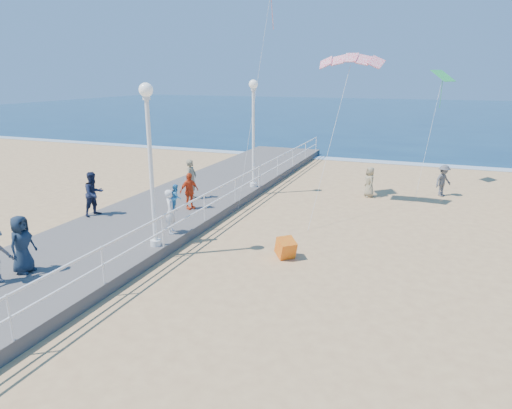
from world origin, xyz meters
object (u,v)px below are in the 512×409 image
(lamp_post_mid, at_px, (150,149))
(box_kite, at_px, (286,250))
(spectator_4, at_px, (22,244))
(toddler_held, at_px, (176,197))
(spectator_7, at_px, (94,194))
(spectator_3, at_px, (189,191))
(beach_walker_a, at_px, (443,181))
(lamp_post_far, at_px, (253,123))
(beach_walker_c, at_px, (370,182))
(spectator_6, at_px, (191,179))
(woman_holding_toddler, at_px, (171,212))

(lamp_post_mid, height_order, box_kite, lamp_post_mid)
(spectator_4, relative_size, box_kite, 2.86)
(toddler_held, distance_m, spectator_7, 4.30)
(spectator_3, xyz_separation_m, beach_walker_a, (10.15, 7.88, -0.39))
(lamp_post_far, relative_size, beach_walker_c, 3.47)
(lamp_post_far, bearing_deg, beach_walker_c, 16.09)
(lamp_post_far, distance_m, box_kite, 9.24)
(lamp_post_far, bearing_deg, spectator_6, -120.02)
(toddler_held, height_order, spectator_3, toddler_held)
(lamp_post_far, xyz_separation_m, woman_holding_toddler, (-0.16, -7.69, -2.45))
(spectator_7, xyz_separation_m, beach_walker_a, (13.32, 10.06, -0.50))
(spectator_6, bearing_deg, woman_holding_toddler, -160.62)
(lamp_post_far, distance_m, beach_walker_c, 6.53)
(lamp_post_mid, relative_size, spectator_7, 2.96)
(toddler_held, xyz_separation_m, spectator_7, (-4.24, 0.63, -0.42))
(toddler_held, xyz_separation_m, spectator_3, (-1.06, 2.81, -0.54))
(spectator_3, relative_size, spectator_6, 0.86)
(spectator_3, bearing_deg, spectator_7, 150.48)
(beach_walker_a, xyz_separation_m, box_kite, (-4.94, -10.69, -0.50))
(spectator_6, height_order, spectator_7, spectator_6)
(lamp_post_mid, relative_size, spectator_6, 2.90)
(spectator_6, bearing_deg, beach_walker_a, -60.74)
(toddler_held, bearing_deg, spectator_7, 58.65)
(spectator_6, bearing_deg, beach_walker_c, -58.11)
(woman_holding_toddler, relative_size, beach_walker_c, 1.06)
(spectator_4, relative_size, beach_walker_a, 1.08)
(lamp_post_mid, distance_m, beach_walker_c, 12.36)
(woman_holding_toddler, bearing_deg, toddler_held, -67.86)
(spectator_6, xyz_separation_m, spectator_7, (-2.42, -3.74, -0.02))
(lamp_post_far, xyz_separation_m, toddler_held, (-0.01, -7.54, -1.94))
(spectator_4, bearing_deg, lamp_post_far, -14.68)
(toddler_held, bearing_deg, box_kite, -112.96)
(toddler_held, distance_m, box_kite, 4.38)
(woman_holding_toddler, relative_size, box_kite, 2.70)
(lamp_post_mid, bearing_deg, beach_walker_a, 53.26)
(toddler_held, height_order, spectator_6, spectator_6)
(spectator_4, bearing_deg, toddler_held, -30.47)
(lamp_post_mid, height_order, spectator_7, lamp_post_mid)
(beach_walker_c, bearing_deg, lamp_post_mid, -53.50)
(spectator_3, distance_m, beach_walker_a, 12.85)
(beach_walker_c, bearing_deg, box_kite, -34.85)
(toddler_held, distance_m, beach_walker_c, 10.80)
(spectator_4, bearing_deg, spectator_7, 15.92)
(lamp_post_mid, distance_m, box_kite, 5.52)
(spectator_7, height_order, beach_walker_c, spectator_7)
(spectator_6, bearing_deg, spectator_3, -155.08)
(woman_holding_toddler, bearing_deg, beach_walker_c, -54.74)
(lamp_post_mid, height_order, woman_holding_toddler, lamp_post_mid)
(beach_walker_c, height_order, box_kite, beach_walker_c)
(box_kite, bearing_deg, spectator_6, 101.22)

